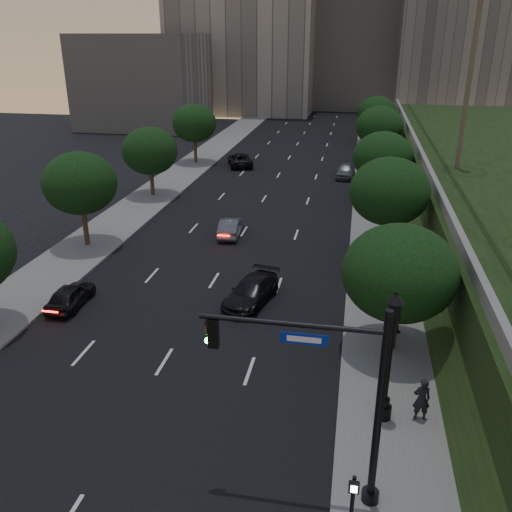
% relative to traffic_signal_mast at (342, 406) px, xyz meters
% --- Properties ---
extents(ground, '(160.00, 160.00, 0.00)m').
position_rel_traffic_signal_mast_xyz_m(ground, '(-8.13, 1.50, -3.67)').
color(ground, black).
rests_on(ground, ground).
extents(road_surface, '(16.00, 140.00, 0.02)m').
position_rel_traffic_signal_mast_xyz_m(road_surface, '(-8.13, 31.50, -3.66)').
color(road_surface, black).
rests_on(road_surface, ground).
extents(sidewalk_right, '(4.50, 140.00, 0.15)m').
position_rel_traffic_signal_mast_xyz_m(sidewalk_right, '(2.12, 31.50, -3.60)').
color(sidewalk_right, slate).
rests_on(sidewalk_right, ground).
extents(sidewalk_left, '(4.50, 140.00, 0.15)m').
position_rel_traffic_signal_mast_xyz_m(sidewalk_left, '(-18.38, 31.50, -3.60)').
color(sidewalk_left, slate).
rests_on(sidewalk_left, ground).
extents(parapet_wall, '(0.35, 90.00, 0.70)m').
position_rel_traffic_signal_mast_xyz_m(parapet_wall, '(5.37, 29.50, 0.68)').
color(parapet_wall, slate).
rests_on(parapet_wall, embankment).
extents(office_block_left, '(26.00, 20.00, 32.00)m').
position_rel_traffic_signal_mast_xyz_m(office_block_left, '(-22.13, 93.50, 12.33)').
color(office_block_left, gray).
rests_on(office_block_left, ground).
extents(office_block_mid, '(22.00, 18.00, 26.00)m').
position_rel_traffic_signal_mast_xyz_m(office_block_mid, '(-2.13, 103.50, 9.33)').
color(office_block_mid, '#A8A29A').
rests_on(office_block_mid, ground).
extents(office_block_right, '(20.00, 22.00, 36.00)m').
position_rel_traffic_signal_mast_xyz_m(office_block_right, '(15.87, 97.50, 14.33)').
color(office_block_right, gray).
rests_on(office_block_right, ground).
extents(office_block_filler, '(18.00, 16.00, 14.00)m').
position_rel_traffic_signal_mast_xyz_m(office_block_filler, '(-34.13, 71.50, 3.33)').
color(office_block_filler, '#A8A29A').
rests_on(office_block_filler, ground).
extents(tree_right_a, '(5.20, 5.20, 6.24)m').
position_rel_traffic_signal_mast_xyz_m(tree_right_a, '(2.17, 9.50, 0.35)').
color(tree_right_a, '#38281C').
rests_on(tree_right_a, ground).
extents(tree_right_b, '(5.20, 5.20, 6.74)m').
position_rel_traffic_signal_mast_xyz_m(tree_right_b, '(2.17, 21.50, 0.84)').
color(tree_right_b, '#38281C').
rests_on(tree_right_b, ground).
extents(tree_right_c, '(5.20, 5.20, 6.24)m').
position_rel_traffic_signal_mast_xyz_m(tree_right_c, '(2.17, 34.50, 0.35)').
color(tree_right_c, '#38281C').
rests_on(tree_right_c, ground).
extents(tree_right_d, '(5.20, 5.20, 6.74)m').
position_rel_traffic_signal_mast_xyz_m(tree_right_d, '(2.17, 48.50, 0.84)').
color(tree_right_d, '#38281C').
rests_on(tree_right_d, ground).
extents(tree_right_e, '(5.20, 5.20, 6.24)m').
position_rel_traffic_signal_mast_xyz_m(tree_right_e, '(2.17, 63.50, 0.35)').
color(tree_right_e, '#38281C').
rests_on(tree_right_e, ground).
extents(tree_left_b, '(5.00, 5.00, 6.71)m').
position_rel_traffic_signal_mast_xyz_m(tree_left_b, '(-18.43, 19.50, 0.90)').
color(tree_left_b, '#38281C').
rests_on(tree_left_b, ground).
extents(tree_left_c, '(5.00, 5.00, 6.34)m').
position_rel_traffic_signal_mast_xyz_m(tree_left_c, '(-18.43, 32.50, 0.53)').
color(tree_left_c, '#38281C').
rests_on(tree_left_c, ground).
extents(tree_left_d, '(5.00, 5.00, 6.71)m').
position_rel_traffic_signal_mast_xyz_m(tree_left_d, '(-18.43, 46.50, 0.90)').
color(tree_left_d, '#38281C').
rests_on(tree_left_d, ground).
extents(traffic_signal_mast, '(5.68, 0.56, 7.00)m').
position_rel_traffic_signal_mast_xyz_m(traffic_signal_mast, '(0.00, 0.00, 0.00)').
color(traffic_signal_mast, black).
rests_on(traffic_signal_mast, ground).
extents(street_lamp, '(0.64, 0.64, 5.62)m').
position_rel_traffic_signal_mast_xyz_m(street_lamp, '(1.63, 4.20, -1.04)').
color(street_lamp, black).
rests_on(street_lamp, ground).
extents(pedestrian_signal, '(0.30, 0.33, 2.50)m').
position_rel_traffic_signal_mast_xyz_m(pedestrian_signal, '(0.48, -1.61, -2.11)').
color(pedestrian_signal, black).
rests_on(pedestrian_signal, ground).
extents(sedan_near_left, '(1.63, 3.84, 1.29)m').
position_rel_traffic_signal_mast_xyz_m(sedan_near_left, '(-15.05, 10.85, -3.03)').
color(sedan_near_left, black).
rests_on(sedan_near_left, ground).
extents(sedan_mid_left, '(1.73, 4.14, 1.33)m').
position_rel_traffic_signal_mast_xyz_m(sedan_mid_left, '(-8.96, 23.52, -3.01)').
color(sedan_mid_left, '#505257').
rests_on(sedan_mid_left, ground).
extents(sedan_far_left, '(3.99, 5.79, 1.47)m').
position_rel_traffic_signal_mast_xyz_m(sedan_far_left, '(-13.10, 46.10, -2.94)').
color(sedan_far_left, black).
rests_on(sedan_far_left, ground).
extents(sedan_near_right, '(2.96, 5.07, 1.38)m').
position_rel_traffic_signal_mast_xyz_m(sedan_near_right, '(-5.34, 13.05, -2.98)').
color(sedan_near_right, black).
rests_on(sedan_near_right, ground).
extents(sedan_far_right, '(2.08, 4.46, 1.48)m').
position_rel_traffic_signal_mast_xyz_m(sedan_far_right, '(-1.13, 42.91, -2.93)').
color(sedan_far_right, slate).
rests_on(sedan_far_right, ground).
extents(pedestrian_a, '(0.72, 0.52, 1.83)m').
position_rel_traffic_signal_mast_xyz_m(pedestrian_a, '(3.00, 4.38, -2.61)').
color(pedestrian_a, black).
rests_on(pedestrian_a, sidewalk_right).
extents(pedestrian_b, '(0.90, 0.73, 1.74)m').
position_rel_traffic_signal_mast_xyz_m(pedestrian_b, '(2.27, 11.05, -2.65)').
color(pedestrian_b, black).
rests_on(pedestrian_b, sidewalk_right).
extents(pedestrian_c, '(1.15, 0.77, 1.82)m').
position_rel_traffic_signal_mast_xyz_m(pedestrian_c, '(1.60, 14.32, -2.61)').
color(pedestrian_c, black).
rests_on(pedestrian_c, sidewalk_right).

